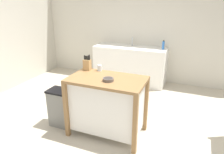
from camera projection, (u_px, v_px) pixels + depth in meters
name	position (u px, v px, depth m)	size (l,w,h in m)	color
ground_plane	(104.00, 131.00, 3.39)	(6.53, 6.53, 0.00)	#BCB29E
wall_back	(146.00, 29.00, 5.16)	(5.53, 0.10, 2.60)	beige
wall_left	(9.00, 31.00, 4.76)	(0.10, 3.16, 2.60)	beige
kitchen_island	(107.00, 103.00, 3.17)	(1.12, 0.66, 0.92)	olive
knife_block	(87.00, 64.00, 3.36)	(0.11, 0.09, 0.25)	tan
bowl_ceramic_small	(108.00, 79.00, 2.92)	(0.15, 0.15, 0.04)	#564C47
drinking_cup	(100.00, 68.00, 3.33)	(0.07, 0.07, 0.10)	silver
trash_bin	(61.00, 107.00, 3.46)	(0.36, 0.28, 0.63)	slate
sink_counter	(130.00, 65.00, 5.25)	(1.75, 0.60, 0.90)	white
sink_faucet	(132.00, 41.00, 5.17)	(0.02, 0.02, 0.22)	#B7BCC1
bottle_hand_soap	(163.00, 45.00, 4.80)	(0.06, 0.06, 0.21)	blue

